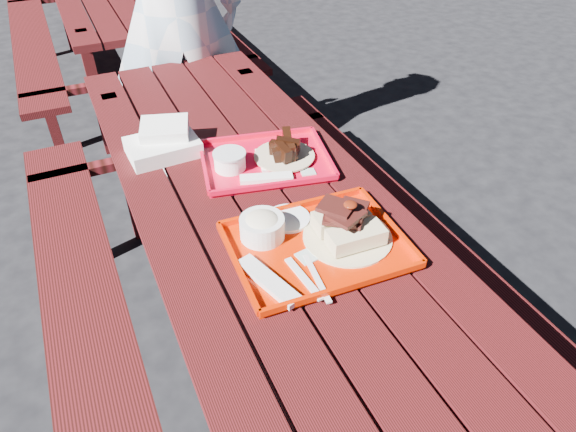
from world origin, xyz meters
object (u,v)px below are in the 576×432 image
(picnic_table_near, at_px, (268,253))
(person, at_px, (174,9))
(picnic_table_far, at_px, (114,10))
(far_tray, at_px, (264,159))
(near_tray, at_px, (314,235))

(picnic_table_near, bearing_deg, person, 85.54)
(person, bearing_deg, picnic_table_far, -75.68)
(person, bearing_deg, far_tray, 98.70)
(picnic_table_far, bearing_deg, person, -85.76)
(near_tray, xyz_separation_m, far_tray, (0.03, 0.42, -0.01))
(picnic_table_far, relative_size, person, 1.28)
(picnic_table_near, bearing_deg, far_tray, 69.62)
(picnic_table_near, height_order, picnic_table_far, same)
(picnic_table_near, xyz_separation_m, person, (0.11, 1.36, 0.38))
(picnic_table_near, relative_size, picnic_table_far, 1.00)
(picnic_table_near, distance_m, near_tray, 0.31)
(picnic_table_near, distance_m, far_tray, 0.31)
(picnic_table_far, distance_m, near_tray, 3.02)
(picnic_table_near, relative_size, far_tray, 5.11)
(picnic_table_far, xyz_separation_m, far_tray, (0.08, -2.59, 0.21))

